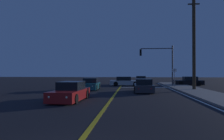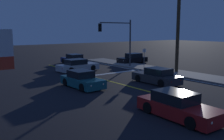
% 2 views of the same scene
% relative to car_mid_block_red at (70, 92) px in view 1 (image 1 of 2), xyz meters
% --- Properties ---
extents(sidewalk_right, '(3.20, 45.04, 0.15)m').
position_rel_car_mid_block_red_xyz_m(sidewalk_right, '(10.85, 2.15, -0.51)').
color(sidewalk_right, gray).
rests_on(sidewalk_right, ground).
extents(lane_line_center, '(0.20, 42.54, 0.01)m').
position_rel_car_mid_block_red_xyz_m(lane_line_center, '(2.82, 2.15, -0.58)').
color(lane_line_center, gold).
rests_on(lane_line_center, ground).
extents(lane_line_edge_right, '(0.16, 42.54, 0.01)m').
position_rel_car_mid_block_red_xyz_m(lane_line_edge_right, '(9.00, 2.15, -0.58)').
color(lane_line_edge_right, white).
rests_on(lane_line_edge_right, ground).
extents(stop_bar, '(6.44, 0.50, 0.01)m').
position_rel_car_mid_block_red_xyz_m(stop_bar, '(6.03, 13.16, -0.58)').
color(stop_bar, white).
rests_on(stop_bar, ground).
extents(car_mid_block_red, '(1.99, 4.70, 1.34)m').
position_rel_car_mid_block_red_xyz_m(car_mid_block_red, '(0.00, 0.00, 0.00)').
color(car_mid_block_red, maroon).
rests_on(car_mid_block_red, ground).
extents(car_distant_tail_silver, '(4.62, 2.10, 1.34)m').
position_rel_car_mid_block_red_xyz_m(car_distant_tail_silver, '(3.38, 16.68, 0.00)').
color(car_distant_tail_silver, '#B2B5BA').
rests_on(car_distant_tail_silver, ground).
extents(car_side_waiting_black, '(4.27, 1.95, 1.34)m').
position_rel_car_mid_block_red_xyz_m(car_side_waiting_black, '(13.01, 18.29, -0.00)').
color(car_side_waiting_black, black).
rests_on(car_side_waiting_black, ground).
extents(car_lead_oncoming_charcoal, '(1.89, 4.40, 1.34)m').
position_rel_car_mid_block_red_xyz_m(car_lead_oncoming_charcoal, '(5.52, 6.70, -0.00)').
color(car_lead_oncoming_charcoal, '#2D2D33').
rests_on(car_lead_oncoming_charcoal, ground).
extents(car_parked_curb_teal, '(1.97, 4.19, 1.34)m').
position_rel_car_mid_block_red_xyz_m(car_parked_curb_teal, '(-0.36, 9.26, -0.00)').
color(car_parked_curb_teal, '#195960').
rests_on(car_parked_curb_teal, ground).
extents(car_far_approaching_navy, '(1.99, 4.40, 1.34)m').
position_rel_car_mid_block_red_xyz_m(car_far_approaching_navy, '(5.95, 22.23, -0.00)').
color(car_far_approaching_navy, navy).
rests_on(car_far_approaching_navy, ground).
extents(traffic_signal_near_right, '(4.65, 0.28, 5.74)m').
position_rel_car_mid_block_red_xyz_m(traffic_signal_near_right, '(8.37, 15.46, 3.30)').
color(traffic_signal_near_right, '#38383D').
rests_on(traffic_signal_near_right, ground).
extents(utility_pole_right, '(1.49, 0.36, 10.90)m').
position_rel_car_mid_block_red_xyz_m(utility_pole_right, '(11.15, 9.17, 4.99)').
color(utility_pole_right, '#42301E').
rests_on(utility_pole_right, ground).
extents(street_sign_corner, '(0.56, 0.11, 2.48)m').
position_rel_car_mid_block_red_xyz_m(street_sign_corner, '(9.75, 12.66, 1.08)').
color(street_sign_corner, slate).
rests_on(street_sign_corner, ground).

